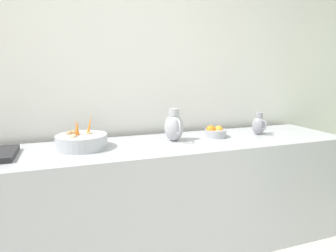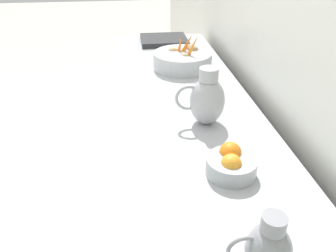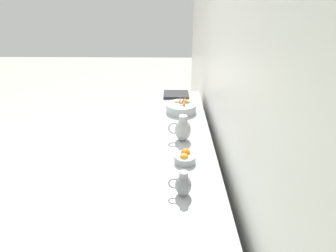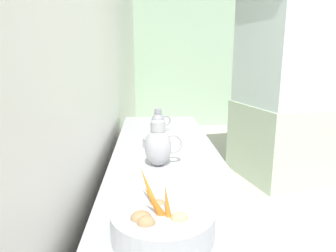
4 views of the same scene
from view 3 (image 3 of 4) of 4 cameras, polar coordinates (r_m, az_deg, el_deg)
ground_plane at (r=3.48m, az=-24.75°, el=-13.48°), size 15.72×15.72×0.00m
tile_wall_left at (r=1.88m, az=16.21°, el=7.04°), size 0.10×8.75×3.00m
prep_counter at (r=2.77m, az=1.76°, el=-10.50°), size 0.67×2.84×0.87m
vegetable_colander at (r=3.10m, az=2.89°, el=4.00°), size 0.35×0.35×0.23m
orange_bowl at (r=2.17m, az=3.69°, el=-6.84°), size 0.18×0.18×0.10m
metal_pitcher_tall at (r=2.44m, az=3.18°, el=-0.74°), size 0.21×0.15×0.25m
metal_pitcher_short at (r=1.81m, az=3.29°, el=-12.56°), size 0.16×0.11×0.19m
counter_sink_basin at (r=3.63m, az=1.77°, el=6.83°), size 0.34×0.30×0.04m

